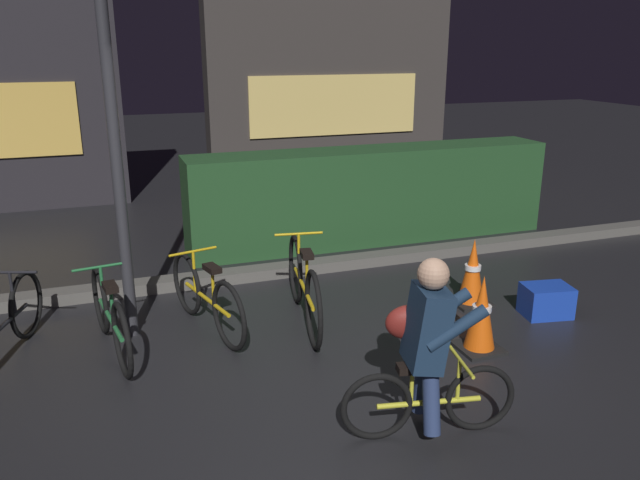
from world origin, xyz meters
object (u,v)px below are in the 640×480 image
object	(u,v)px
parked_bike_center_right	(207,297)
parked_bike_right_mid	(304,286)
parked_bike_left_mid	(2,325)
cyclist	(427,348)
parked_bike_center_left	(110,317)
traffic_cone_near	(481,315)
street_post	(117,171)
traffic_cone_far	(472,273)
blue_crate	(546,301)

from	to	relation	value
parked_bike_center_right	parked_bike_right_mid	size ratio (longest dim) A/B	0.86
parked_bike_left_mid	cyclist	bearing A→B (deg)	-107.75
parked_bike_center_left	parked_bike_left_mid	bearing A→B (deg)	71.11
parked_bike_left_mid	traffic_cone_near	distance (m)	3.95
street_post	traffic_cone_near	size ratio (longest dim) A/B	4.45
traffic_cone_far	blue_crate	xyz separation A→B (m)	(0.52, -0.48, -0.18)
parked_bike_center_left	blue_crate	world-z (taller)	parked_bike_center_left
street_post	parked_bike_left_mid	size ratio (longest dim) A/B	2.08
parked_bike_left_mid	cyclist	size ratio (longest dim) A/B	1.15
blue_crate	parked_bike_center_left	bearing A→B (deg)	171.33
traffic_cone_far	traffic_cone_near	bearing A→B (deg)	-118.43
parked_bike_right_mid	traffic_cone_near	size ratio (longest dim) A/B	2.54
parked_bike_right_mid	traffic_cone_far	world-z (taller)	parked_bike_right_mid
parked_bike_right_mid	cyclist	size ratio (longest dim) A/B	1.37
parked_bike_left_mid	parked_bike_center_right	world-z (taller)	parked_bike_center_right
street_post	traffic_cone_far	world-z (taller)	street_post
traffic_cone_near	traffic_cone_far	bearing A→B (deg)	61.57
street_post	blue_crate	bearing A→B (deg)	-13.45
street_post	traffic_cone_far	xyz separation A→B (m)	(3.24, -0.42, -1.16)
parked_bike_left_mid	parked_bike_right_mid	world-z (taller)	parked_bike_right_mid
parked_bike_center_left	parked_bike_right_mid	size ratio (longest dim) A/B	0.88
traffic_cone_far	blue_crate	distance (m)	0.73
parked_bike_center_left	parked_bike_center_right	distance (m)	0.85
parked_bike_left_mid	parked_bike_right_mid	size ratio (longest dim) A/B	0.84
parked_bike_right_mid	cyclist	bearing A→B (deg)	-165.24
parked_bike_center_right	parked_bike_right_mid	world-z (taller)	parked_bike_right_mid
parked_bike_center_left	parked_bike_center_right	size ratio (longest dim) A/B	1.02
street_post	traffic_cone_far	distance (m)	3.47
parked_bike_center_left	parked_bike_center_right	xyz separation A→B (m)	(0.83, 0.16, -0.00)
street_post	parked_bike_right_mid	world-z (taller)	street_post
parked_bike_left_mid	parked_bike_center_right	distance (m)	1.67
traffic_cone_far	cyclist	distance (m)	2.36
traffic_cone_near	blue_crate	xyz separation A→B (m)	(1.00, 0.40, -0.17)
street_post	cyclist	world-z (taller)	street_post
traffic_cone_near	cyclist	size ratio (longest dim) A/B	0.54
blue_crate	cyclist	bearing A→B (deg)	-147.33
traffic_cone_near	traffic_cone_far	distance (m)	1.00
street_post	parked_bike_center_right	world-z (taller)	street_post
cyclist	street_post	bearing A→B (deg)	139.20
blue_crate	parked_bike_center_right	bearing A→B (deg)	166.17
blue_crate	parked_bike_left_mid	bearing A→B (deg)	171.12
parked_bike_center_left	cyclist	size ratio (longest dim) A/B	1.21
traffic_cone_near	cyclist	bearing A→B (deg)	-138.79
blue_crate	traffic_cone_far	bearing A→B (deg)	137.34
traffic_cone_far	blue_crate	bearing A→B (deg)	-42.66
parked_bike_center_left	blue_crate	xyz separation A→B (m)	(3.94, -0.60, -0.17)
parked_bike_left_mid	cyclist	distance (m)	3.44
parked_bike_right_mid	traffic_cone_far	xyz separation A→B (m)	(1.71, -0.15, -0.03)
parked_bike_center_right	traffic_cone_near	size ratio (longest dim) A/B	2.20
parked_bike_center_left	cyclist	world-z (taller)	cyclist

